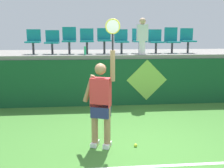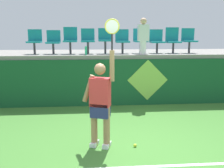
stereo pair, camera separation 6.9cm
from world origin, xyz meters
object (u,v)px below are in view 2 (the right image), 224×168
Objects in this scene: stadium_chair_2 at (70,39)px; stadium_chair_9 at (189,39)px; tennis_player at (100,101)px; stadium_chair_3 at (88,39)px; stadium_chair_1 at (53,41)px; spectator_0 at (143,35)px; stadium_chair_4 at (105,39)px; tennis_ball at (135,145)px; stadium_chair_0 at (35,40)px; stadium_chair_5 at (122,40)px; stadium_chair_8 at (173,39)px; water_bottle at (86,51)px; stadium_chair_6 at (140,39)px; stadium_chair_7 at (157,40)px.

stadium_chair_2 reaches higher than stadium_chair_9.
tennis_player is 3.96m from stadium_chair_3.
stadium_chair_1 is 2.88m from spectator_0.
stadium_chair_4 is at bearing 158.24° from spectator_0.
stadium_chair_0 is (-2.62, 3.89, 1.97)m from tennis_ball.
tennis_player reaches higher than stadium_chair_5.
stadium_chair_8 is 0.76× the size of spectator_0.
stadium_chair_3 reaches higher than water_bottle.
stadium_chair_6 reaches higher than water_bottle.
stadium_chair_6 is at bearing 0.14° from stadium_chair_4.
stadium_chair_0 is 3.98m from stadium_chair_7.
stadium_chair_4 is (1.13, -0.01, -0.00)m from stadium_chair_2.
water_bottle is at bearing 95.31° from tennis_player.
stadium_chair_6 is 0.95× the size of stadium_chair_8.
stadium_chair_2 is at bearing 0.58° from stadium_chair_1.
tennis_player is 4.44m from stadium_chair_7.
spectator_0 reaches higher than stadium_chair_0.
stadium_chair_2 is at bearing 110.88° from tennis_ball.
spectator_0 is (1.73, -0.47, 0.13)m from stadium_chair_3.
tennis_player is 2.90× the size of stadium_chair_2.
spectator_0 reaches higher than stadium_chair_8.
stadium_chair_8 is (2.59, 3.81, 1.08)m from tennis_player.
tennis_player is 4.40m from stadium_chair_0.
spectator_0 is (2.84, -0.47, 0.17)m from stadium_chair_1.
stadium_chair_4 reaches higher than stadium_chair_1.
stadium_chair_9 is at bearing -0.04° from stadium_chair_2.
stadium_chair_4 is 1.01× the size of stadium_chair_6.
stadium_chair_8 reaches higher than stadium_chair_7.
stadium_chair_4 is 1.00× the size of stadium_chair_9.
tennis_player reaches higher than stadium_chair_1.
tennis_player is 3.07× the size of stadium_chair_3.
stadium_chair_3 reaches higher than stadium_chair_5.
stadium_chair_8 is (2.27, 0.01, -0.02)m from stadium_chair_4.
stadium_chair_2 is (-1.49, 3.90, 2.01)m from tennis_ball.
water_bottle is at bearing -167.37° from stadium_chair_7.
stadium_chair_5 is 0.95× the size of stadium_chair_9.
stadium_chair_0 is at bearing -179.97° from stadium_chair_7.
stadium_chair_4 is 1.72m from stadium_chair_7.
stadium_chair_4 is (0.32, 3.80, 1.10)m from tennis_player.
spectator_0 is at bearing -9.33° from stadium_chair_1.
stadium_chair_9 reaches higher than stadium_chair_7.
stadium_chair_0 is (-1.95, 3.80, 1.07)m from tennis_player.
stadium_chair_7 reaches higher than water_bottle.
stadium_chair_2 reaches higher than stadium_chair_5.
stadium_chair_4 is at bearing -0.05° from stadium_chair_1.
stadium_chair_3 is 0.99× the size of stadium_chair_4.
stadium_chair_2 is (-0.50, 0.53, 0.35)m from water_bottle.
stadium_chair_7 is (1.15, 0.00, -0.01)m from stadium_chair_5.
stadium_chair_6 is at bearing -179.94° from stadium_chair_7.
water_bottle is 0.30× the size of stadium_chair_2.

